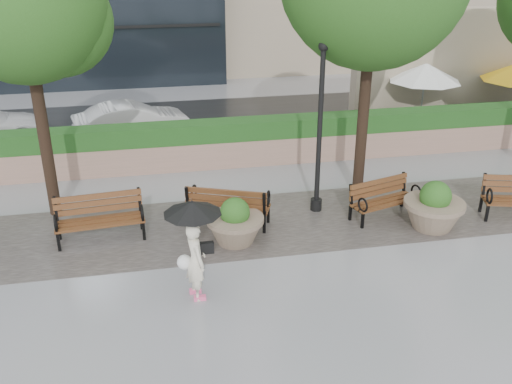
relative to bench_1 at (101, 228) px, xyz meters
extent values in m
plane|color=gray|center=(3.93, -2.91, -0.31)|extent=(100.00, 100.00, 0.00)
cube|color=#383330|center=(3.93, 0.09, -0.30)|extent=(28.00, 3.20, 0.01)
cube|color=#A27968|center=(3.93, 4.09, 0.09)|extent=(24.00, 0.80, 0.80)
cube|color=#1A4918|center=(3.93, 4.09, 0.77)|extent=(24.00, 0.75, 0.55)
cube|color=tan|center=(13.43, 7.09, 1.69)|extent=(10.00, 0.60, 4.00)
cube|color=#1A4918|center=(12.93, 4.89, 0.14)|extent=(8.00, 0.50, 0.90)
cube|color=black|center=(3.93, 8.09, -0.31)|extent=(40.00, 7.00, 0.00)
cube|color=brown|center=(0.00, -0.04, 0.17)|extent=(1.98, 0.75, 0.05)
cube|color=brown|center=(-0.02, 0.26, 0.50)|extent=(1.94, 0.30, 0.45)
cube|color=black|center=(0.00, -0.01, -0.06)|extent=(1.99, 0.85, 0.49)
torus|color=black|center=(-0.89, -0.31, 0.36)|extent=(0.09, 0.40, 0.40)
torus|color=black|center=(0.93, -0.15, 0.36)|extent=(0.09, 0.40, 0.40)
cube|color=brown|center=(2.93, 0.21, 0.16)|extent=(1.99, 1.25, 0.05)
cube|color=brown|center=(2.82, -0.06, 0.49)|extent=(1.82, 0.84, 0.45)
cube|color=black|center=(2.92, 0.19, -0.06)|extent=(2.03, 1.35, 0.49)
torus|color=black|center=(3.84, 0.05, 0.35)|extent=(0.20, 0.39, 0.39)
torus|color=black|center=(2.16, 0.73, 0.35)|extent=(0.20, 0.39, 0.39)
cube|color=brown|center=(6.67, -0.18, 0.11)|extent=(1.79, 1.00, 0.05)
cube|color=brown|center=(6.59, 0.08, 0.41)|extent=(1.68, 0.61, 0.40)
cube|color=black|center=(6.66, -0.15, -0.09)|extent=(1.82, 1.09, 0.44)
torus|color=black|center=(5.95, -0.58, 0.28)|extent=(0.15, 0.35, 0.35)
torus|color=black|center=(7.50, -0.10, 0.28)|extent=(0.15, 0.35, 0.35)
torus|color=black|center=(9.02, -0.82, 0.34)|extent=(0.16, 0.39, 0.39)
cylinder|color=#7F6B56|center=(2.94, -0.68, 0.26)|extent=(1.28, 1.28, 0.10)
sphere|color=#224915|center=(2.94, -0.68, 0.44)|extent=(0.66, 0.66, 0.66)
cylinder|color=#7F6B56|center=(7.58, -0.89, 0.31)|extent=(1.40, 1.40, 0.11)
sphere|color=#224915|center=(7.58, -0.89, 0.51)|extent=(0.72, 0.72, 0.72)
cylinder|color=black|center=(5.18, 0.54, 1.69)|extent=(0.12, 0.12, 3.99)
cylinder|color=black|center=(5.18, 0.54, -0.16)|extent=(0.28, 0.28, 0.30)
sphere|color=black|center=(5.18, 0.54, 3.73)|extent=(0.24, 0.24, 0.24)
cylinder|color=black|center=(-1.19, 1.60, 2.04)|extent=(0.28, 0.28, 4.69)
sphere|color=#224915|center=(-1.19, 1.60, 4.71)|extent=(3.53, 3.53, 3.53)
sphere|color=#224915|center=(-0.59, 1.90, 4.24)|extent=(2.47, 2.47, 2.47)
cylinder|color=black|center=(6.57, 1.37, 2.26)|extent=(0.28, 0.28, 5.14)
cylinder|color=black|center=(10.67, 6.20, -0.26)|extent=(0.40, 0.40, 0.10)
cylinder|color=#99999E|center=(10.67, 6.20, 0.79)|extent=(0.06, 0.06, 2.20)
cone|color=white|center=(10.67, 6.20, 1.69)|extent=(2.50, 2.50, 0.60)
cylinder|color=black|center=(13.89, 5.74, -0.26)|extent=(0.40, 0.40, 0.10)
imported|color=silver|center=(0.70, 6.95, 0.32)|extent=(4.00, 2.12, 1.25)
imported|color=#EFE5C9|center=(1.89, -2.62, 0.51)|extent=(0.54, 0.68, 1.64)
cube|color=#F2598C|center=(1.86, -2.51, -0.27)|extent=(0.15, 0.24, 0.08)
cube|color=#F2598C|center=(1.92, -2.76, -0.27)|extent=(0.15, 0.24, 0.08)
cube|color=black|center=(2.09, -2.52, 0.67)|extent=(0.17, 0.32, 0.23)
sphere|color=white|center=(1.69, -2.45, 0.36)|extent=(0.29, 0.29, 0.29)
cylinder|color=black|center=(1.88, -2.58, 1.13)|extent=(0.02, 0.02, 0.87)
cone|color=black|center=(1.88, -2.58, 1.54)|extent=(1.07, 1.07, 0.23)
camera|label=1|loc=(1.23, -11.76, 5.97)|focal=40.00mm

